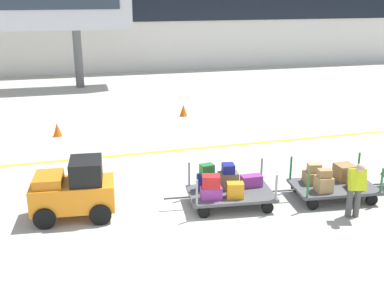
{
  "coord_description": "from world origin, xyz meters",
  "views": [
    {
      "loc": [
        -1.84,
        -9.39,
        5.69
      ],
      "look_at": [
        1.77,
        5.05,
        0.81
      ],
      "focal_mm": 44.22,
      "sensor_mm": 36.0,
      "label": 1
    }
  ],
  "objects_px": {
    "baggage_cart_lead": "(226,187)",
    "safety_cone_near": "(57,130)",
    "baggage_tug": "(74,190)",
    "baggage_cart_middle": "(333,181)",
    "baggage_handler": "(356,187)",
    "safety_cone_far": "(183,110)"
  },
  "relations": [
    {
      "from": "baggage_tug",
      "to": "baggage_cart_middle",
      "type": "bearing_deg",
      "value": -4.47
    },
    {
      "from": "baggage_tug",
      "to": "baggage_cart_lead",
      "type": "distance_m",
      "value": 4.05
    },
    {
      "from": "safety_cone_near",
      "to": "baggage_tug",
      "type": "bearing_deg",
      "value": -85.36
    },
    {
      "from": "safety_cone_near",
      "to": "baggage_cart_middle",
      "type": "bearing_deg",
      "value": -46.31
    },
    {
      "from": "baggage_cart_middle",
      "to": "safety_cone_near",
      "type": "bearing_deg",
      "value": 133.69
    },
    {
      "from": "baggage_cart_lead",
      "to": "safety_cone_near",
      "type": "distance_m",
      "value": 9.13
    },
    {
      "from": "baggage_cart_lead",
      "to": "safety_cone_far",
      "type": "bearing_deg",
      "value": 83.85
    },
    {
      "from": "baggage_handler",
      "to": "safety_cone_far",
      "type": "height_order",
      "value": "baggage_handler"
    },
    {
      "from": "baggage_cart_lead",
      "to": "baggage_cart_middle",
      "type": "xyz_separation_m",
      "value": [
        3.09,
        -0.25,
        -0.04
      ]
    },
    {
      "from": "baggage_cart_middle",
      "to": "baggage_cart_lead",
      "type": "bearing_deg",
      "value": 175.31
    },
    {
      "from": "baggage_tug",
      "to": "baggage_handler",
      "type": "distance_m",
      "value": 7.26
    },
    {
      "from": "baggage_cart_lead",
      "to": "baggage_cart_middle",
      "type": "distance_m",
      "value": 3.1
    },
    {
      "from": "baggage_tug",
      "to": "safety_cone_far",
      "type": "height_order",
      "value": "baggage_tug"
    },
    {
      "from": "baggage_tug",
      "to": "safety_cone_near",
      "type": "distance_m",
      "value": 7.58
    },
    {
      "from": "baggage_handler",
      "to": "baggage_cart_lead",
      "type": "bearing_deg",
      "value": 153.18
    },
    {
      "from": "baggage_tug",
      "to": "baggage_cart_lead",
      "type": "xyz_separation_m",
      "value": [
        4.04,
        -0.3,
        -0.21
      ]
    },
    {
      "from": "baggage_cart_middle",
      "to": "baggage_handler",
      "type": "relative_size",
      "value": 1.95
    },
    {
      "from": "baggage_cart_lead",
      "to": "safety_cone_near",
      "type": "xyz_separation_m",
      "value": [
        -4.65,
        7.85,
        -0.27
      ]
    },
    {
      "from": "baggage_cart_middle",
      "to": "safety_cone_far",
      "type": "bearing_deg",
      "value": 101.52
    },
    {
      "from": "baggage_tug",
      "to": "baggage_cart_lead",
      "type": "relative_size",
      "value": 0.72
    },
    {
      "from": "baggage_handler",
      "to": "baggage_cart_middle",
      "type": "bearing_deg",
      "value": 85.57
    },
    {
      "from": "baggage_tug",
      "to": "safety_cone_near",
      "type": "relative_size",
      "value": 3.97
    }
  ]
}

